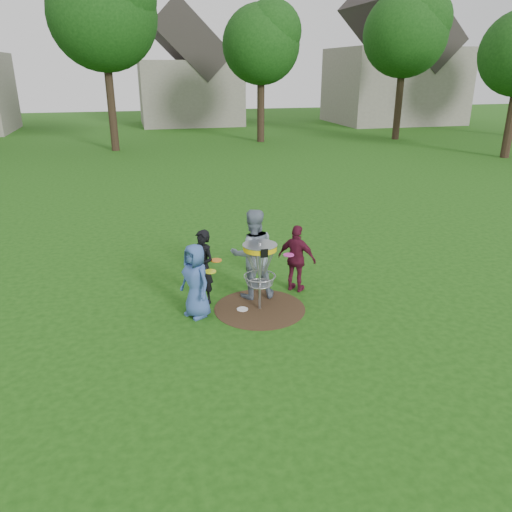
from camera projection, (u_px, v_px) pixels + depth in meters
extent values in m
plane|color=#19470F|center=(260.00, 309.00, 9.83)|extent=(100.00, 100.00, 0.00)
cylinder|color=#47331E|center=(260.00, 308.00, 9.83)|extent=(1.80, 1.80, 0.01)
imported|color=#375599|center=(196.00, 281.00, 9.31)|extent=(0.76, 0.84, 1.44)
imported|color=black|center=(203.00, 267.00, 9.86)|extent=(0.59, 0.66, 1.51)
imported|color=slate|center=(253.00, 254.00, 10.05)|extent=(0.94, 0.75, 1.86)
imported|color=#581429|center=(297.00, 259.00, 10.39)|extent=(0.86, 0.83, 1.44)
cylinder|color=white|center=(242.00, 309.00, 9.78)|extent=(0.22, 0.22, 0.02)
cylinder|color=#9EA0A5|center=(260.00, 276.00, 9.59)|extent=(0.05, 0.05, 1.38)
cylinder|color=gold|center=(260.00, 248.00, 9.38)|extent=(0.64, 0.64, 0.10)
cylinder|color=#9EA0A5|center=(260.00, 245.00, 9.36)|extent=(0.66, 0.66, 0.01)
cube|color=black|center=(264.00, 253.00, 9.08)|extent=(0.14, 0.02, 0.16)
torus|color=#9EA0A5|center=(260.00, 276.00, 9.58)|extent=(0.62, 0.62, 0.02)
torus|color=#9EA0A5|center=(260.00, 284.00, 9.64)|extent=(0.50, 0.50, 0.02)
cylinder|color=#9EA0A5|center=(260.00, 284.00, 9.64)|extent=(0.44, 0.44, 0.01)
cylinder|color=#CED117|center=(210.00, 271.00, 9.32)|extent=(0.22, 0.22, 0.02)
cylinder|color=orange|center=(216.00, 260.00, 9.73)|extent=(0.22, 0.22, 0.02)
cylinder|color=#EA3DB9|center=(256.00, 249.00, 9.72)|extent=(0.22, 0.22, 0.02)
cylinder|color=#EC3EB7|center=(289.00, 255.00, 10.14)|extent=(0.22, 0.22, 0.02)
cylinder|color=#38281C|center=(112.00, 109.00, 27.84)|extent=(0.46, 0.46, 4.62)
sphere|color=#164211|center=(103.00, 15.00, 26.17)|extent=(5.72, 5.72, 5.72)
cylinder|color=#38281C|center=(261.00, 111.00, 31.40)|extent=(0.46, 0.46, 3.78)
sphere|color=#164211|center=(261.00, 45.00, 30.03)|extent=(4.68, 4.68, 4.68)
cylinder|color=#38281C|center=(398.00, 106.00, 32.46)|extent=(0.46, 0.46, 4.20)
sphere|color=#164211|center=(405.00, 34.00, 30.94)|extent=(5.20, 5.20, 5.20)
cylinder|color=#38281C|center=(510.00, 125.00, 25.81)|extent=(0.46, 0.46, 3.36)
cube|color=gray|center=(190.00, 93.00, 41.38)|extent=(8.00, 7.00, 5.00)
cube|color=#2D2826|center=(187.00, 41.00, 39.99)|extent=(6.11, 7.14, 6.11)
cube|color=gray|center=(393.00, 86.00, 42.35)|extent=(10.00, 8.00, 6.00)
cube|color=#2D2826|center=(399.00, 24.00, 40.65)|extent=(7.64, 8.16, 7.64)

